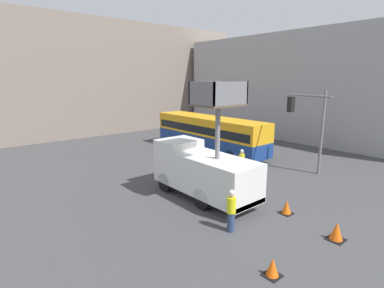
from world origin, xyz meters
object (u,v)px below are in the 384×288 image
at_px(traffic_light_pole, 311,119).
at_px(road_worker_directing, 242,162).
at_px(traffic_cone_near_truck, 287,208).
at_px(traffic_cone_mid_road, 272,268).
at_px(road_worker_near_truck, 231,211).
at_px(utility_truck, 203,169).
at_px(traffic_cone_far_side, 337,232).
at_px(city_bus, 209,132).

height_order(traffic_light_pole, road_worker_directing, traffic_light_pole).
relative_size(traffic_cone_near_truck, traffic_cone_mid_road, 1.04).
xyz_separation_m(road_worker_near_truck, traffic_cone_mid_road, (-1.12, -2.85, -0.63)).
xyz_separation_m(utility_truck, traffic_cone_far_side, (1.16, -6.62, -1.26)).
height_order(city_bus, traffic_cone_far_side, city_bus).
bearing_deg(utility_truck, traffic_cone_near_truck, -66.71).
height_order(road_worker_near_truck, traffic_cone_near_truck, road_worker_near_truck).
bearing_deg(road_worker_directing, traffic_cone_far_side, -135.37).
bearing_deg(traffic_cone_mid_road, utility_truck, 67.24).
height_order(traffic_light_pole, traffic_cone_near_truck, traffic_light_pole).
distance_m(road_worker_directing, traffic_cone_mid_road, 10.33).
xyz_separation_m(utility_truck, city_bus, (7.17, 7.11, 0.18)).
bearing_deg(utility_truck, traffic_cone_far_side, -80.02).
relative_size(city_bus, traffic_cone_mid_road, 18.08).
bearing_deg(traffic_cone_near_truck, traffic_light_pole, 21.16).
bearing_deg(road_worker_directing, road_worker_near_truck, -164.74).
distance_m(utility_truck, road_worker_directing, 4.68).
distance_m(city_bus, traffic_light_pole, 9.11).
xyz_separation_m(road_worker_near_truck, traffic_cone_far_side, (2.69, -3.16, -0.57)).
height_order(utility_truck, road_worker_directing, utility_truck).
bearing_deg(city_bus, traffic_cone_near_truck, 169.64).
relative_size(utility_truck, road_worker_directing, 3.55).
relative_size(traffic_cone_near_truck, traffic_cone_far_side, 0.87).
relative_size(traffic_light_pole, traffic_cone_far_side, 7.42).
height_order(utility_truck, traffic_cone_near_truck, utility_truck).
height_order(traffic_cone_mid_road, traffic_cone_far_side, traffic_cone_far_side).
bearing_deg(traffic_light_pole, city_bus, 92.10).
xyz_separation_m(utility_truck, traffic_cone_mid_road, (-2.65, -6.31, -1.32)).
relative_size(city_bus, traffic_light_pole, 2.04).
distance_m(road_worker_near_truck, road_worker_directing, 7.57).
xyz_separation_m(utility_truck, road_worker_near_truck, (-1.53, -3.46, -0.69)).
relative_size(city_bus, traffic_cone_far_side, 15.15).
bearing_deg(traffic_cone_near_truck, traffic_cone_far_side, -102.24).
distance_m(traffic_light_pole, road_worker_directing, 5.10).
height_order(road_worker_directing, traffic_cone_near_truck, road_worker_directing).
height_order(traffic_light_pole, road_worker_near_truck, traffic_light_pole).
bearing_deg(traffic_cone_far_side, utility_truck, 99.98).
height_order(utility_truck, traffic_cone_far_side, utility_truck).
bearing_deg(road_worker_near_truck, traffic_cone_near_truck, 80.87).
xyz_separation_m(road_worker_directing, traffic_cone_mid_road, (-7.12, -7.46, -0.58)).
height_order(utility_truck, city_bus, utility_truck).
bearing_deg(road_worker_directing, traffic_cone_mid_road, -155.95).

